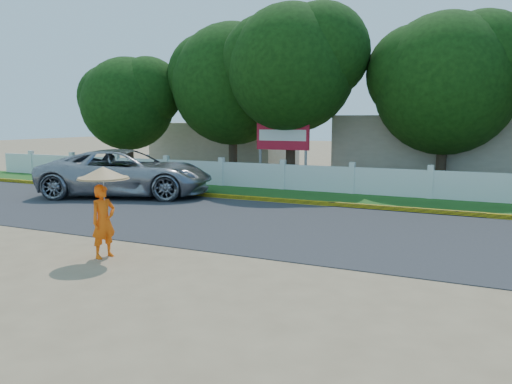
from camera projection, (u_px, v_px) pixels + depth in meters
ground at (215, 268)px, 10.15m from camera, size 120.00×120.00×0.00m
road at (293, 225)px, 14.18m from camera, size 60.00×7.00×0.02m
grass_verge at (342, 199)px, 18.89m from camera, size 60.00×3.50×0.03m
curb at (329, 204)px, 17.36m from camera, size 40.00×0.18×0.16m
fence at (352, 181)px, 20.12m from camera, size 40.00×0.10×1.10m
building_near at (446, 148)px, 24.82m from camera, size 10.00×6.00×3.20m
building_far at (226, 145)px, 31.17m from camera, size 8.00×5.00×2.80m
vehicle at (127, 173)px, 19.60m from camera, size 7.28×5.21×1.84m
monk_with_parasol at (103, 199)px, 10.74m from camera, size 1.10×1.10×2.00m
billboard at (283, 139)px, 22.32m from camera, size 2.50×0.13×2.95m
tree_row at (422, 73)px, 21.03m from camera, size 33.48×7.46×8.90m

